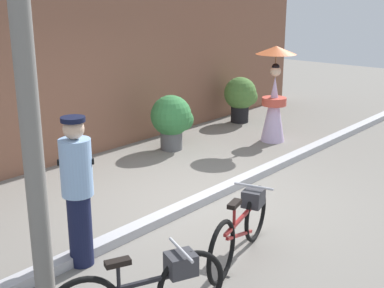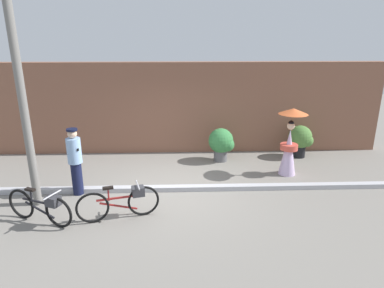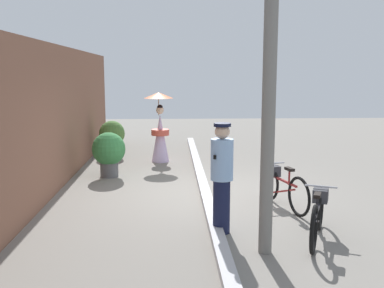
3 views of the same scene
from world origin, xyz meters
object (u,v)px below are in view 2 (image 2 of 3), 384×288
(bicycle_near_officer, at_px, (42,206))
(utility_pole, at_px, (23,103))
(bicycle_far_side, at_px, (122,201))
(person_officer, at_px, (75,160))
(potted_plant_small, at_px, (222,143))
(person_with_parasol, at_px, (290,142))
(potted_plant_by_door, at_px, (301,139))

(bicycle_near_officer, relative_size, utility_pole, 0.33)
(bicycle_far_side, height_order, person_officer, person_officer)
(bicycle_far_side, relative_size, potted_plant_small, 1.62)
(potted_plant_small, xyz_separation_m, utility_pole, (-4.66, -2.72, 1.80))
(bicycle_near_officer, bearing_deg, person_with_parasol, 22.42)
(bicycle_near_officer, distance_m, utility_pole, 2.24)
(potted_plant_by_door, bearing_deg, utility_pole, -157.62)
(person_officer, distance_m, potted_plant_by_door, 6.94)
(person_officer, height_order, person_with_parasol, person_with_parasol)
(person_with_parasol, distance_m, potted_plant_by_door, 1.68)
(utility_pole, bearing_deg, bicycle_near_officer, -62.03)
(person_officer, xyz_separation_m, utility_pole, (-0.80, -0.51, 1.50))
(person_officer, height_order, potted_plant_by_door, person_officer)
(potted_plant_small, bearing_deg, bicycle_near_officer, -139.39)
(potted_plant_by_door, distance_m, potted_plant_small, 2.63)
(person_with_parasol, height_order, potted_plant_by_door, person_with_parasol)
(person_officer, bearing_deg, bicycle_near_officer, -103.56)
(bicycle_near_officer, distance_m, person_officer, 1.51)
(potted_plant_small, bearing_deg, utility_pole, -149.68)
(bicycle_far_side, bearing_deg, person_with_parasol, 28.26)
(person_officer, relative_size, person_with_parasol, 0.89)
(bicycle_far_side, bearing_deg, potted_plant_small, 53.53)
(bicycle_far_side, distance_m, person_officer, 1.87)
(potted_plant_by_door, bearing_deg, bicycle_far_side, -144.19)
(potted_plant_by_door, relative_size, utility_pole, 0.22)
(person_with_parasol, bearing_deg, utility_pole, -166.13)
(potted_plant_by_door, height_order, potted_plant_small, potted_plant_small)
(bicycle_far_side, xyz_separation_m, potted_plant_small, (2.56, 3.46, 0.20))
(potted_plant_small, bearing_deg, person_with_parasol, -32.92)
(potted_plant_small, bearing_deg, bicycle_far_side, -126.47)
(bicycle_near_officer, xyz_separation_m, potted_plant_by_door, (6.81, 3.87, 0.22))
(person_with_parasol, xyz_separation_m, potted_plant_small, (-1.76, 1.14, -0.36))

